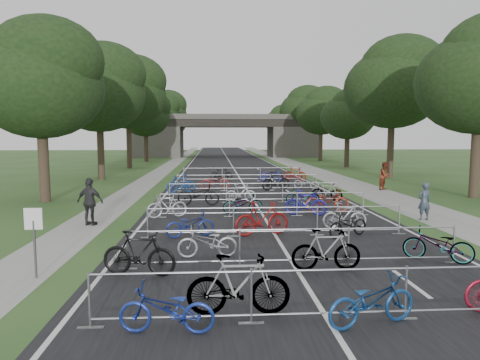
% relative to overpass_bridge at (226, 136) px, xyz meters
% --- Properties ---
extents(ground, '(200.00, 200.00, 0.00)m').
position_rel_overpass_bridge_xyz_m(ground, '(0.00, -65.00, -3.53)').
color(ground, '#2C4E21').
rests_on(ground, ground).
extents(road, '(11.00, 140.00, 0.01)m').
position_rel_overpass_bridge_xyz_m(road, '(0.00, -15.00, -3.53)').
color(road, black).
rests_on(road, ground).
extents(sidewalk_right, '(3.00, 140.00, 0.01)m').
position_rel_overpass_bridge_xyz_m(sidewalk_right, '(8.00, -15.00, -3.53)').
color(sidewalk_right, gray).
rests_on(sidewalk_right, ground).
extents(sidewalk_left, '(2.00, 140.00, 0.01)m').
position_rel_overpass_bridge_xyz_m(sidewalk_left, '(-7.50, -15.00, -3.53)').
color(sidewalk_left, gray).
rests_on(sidewalk_left, ground).
extents(lane_markings, '(0.12, 140.00, 0.00)m').
position_rel_overpass_bridge_xyz_m(lane_markings, '(0.00, -15.00, -3.53)').
color(lane_markings, silver).
rests_on(lane_markings, ground).
extents(overpass_bridge, '(31.00, 8.00, 7.05)m').
position_rel_overpass_bridge_xyz_m(overpass_bridge, '(0.00, 0.00, 0.00)').
color(overpass_bridge, '#4C4944').
rests_on(overpass_bridge, ground).
extents(park_sign, '(0.45, 0.06, 1.83)m').
position_rel_overpass_bridge_xyz_m(park_sign, '(-6.80, -62.00, -2.27)').
color(park_sign, '#4C4C51').
rests_on(park_sign, ground).
extents(tree_left_0, '(6.72, 6.72, 10.25)m').
position_rel_overpass_bridge_xyz_m(tree_left_0, '(-11.39, -49.07, 2.96)').
color(tree_left_0, '#33261C').
rests_on(tree_left_0, ground).
extents(tree_left_1, '(7.56, 7.56, 11.53)m').
position_rel_overpass_bridge_xyz_m(tree_left_1, '(-11.39, -37.07, 3.77)').
color(tree_left_1, '#33261C').
rests_on(tree_left_1, ground).
extents(tree_right_1, '(8.18, 8.18, 12.47)m').
position_rel_overpass_bridge_xyz_m(tree_right_1, '(13.11, -37.07, 4.37)').
color(tree_right_1, '#33261C').
rests_on(tree_right_1, ground).
extents(tree_left_2, '(8.40, 8.40, 12.81)m').
position_rel_overpass_bridge_xyz_m(tree_left_2, '(-11.39, -25.07, 4.58)').
color(tree_left_2, '#33261C').
rests_on(tree_left_2, ground).
extents(tree_right_2, '(6.16, 6.16, 9.39)m').
position_rel_overpass_bridge_xyz_m(tree_right_2, '(13.11, -25.07, 2.41)').
color(tree_right_2, '#33261C').
rests_on(tree_right_2, ground).
extents(tree_left_3, '(6.72, 6.72, 10.25)m').
position_rel_overpass_bridge_xyz_m(tree_left_3, '(-11.39, -13.07, 2.96)').
color(tree_left_3, '#33261C').
rests_on(tree_left_3, ground).
extents(tree_right_3, '(7.17, 7.17, 10.93)m').
position_rel_overpass_bridge_xyz_m(tree_right_3, '(13.11, -13.07, 3.39)').
color(tree_right_3, '#33261C').
rests_on(tree_right_3, ground).
extents(tree_left_4, '(7.56, 7.56, 11.53)m').
position_rel_overpass_bridge_xyz_m(tree_left_4, '(-11.39, -1.07, 3.77)').
color(tree_left_4, '#33261C').
rests_on(tree_left_4, ground).
extents(tree_right_4, '(8.18, 8.18, 12.47)m').
position_rel_overpass_bridge_xyz_m(tree_right_4, '(13.11, -1.07, 4.37)').
color(tree_right_4, '#33261C').
rests_on(tree_right_4, ground).
extents(tree_left_5, '(8.40, 8.40, 12.81)m').
position_rel_overpass_bridge_xyz_m(tree_left_5, '(-11.39, 10.93, 4.58)').
color(tree_left_5, '#33261C').
rests_on(tree_left_5, ground).
extents(tree_right_5, '(6.16, 6.16, 9.39)m').
position_rel_overpass_bridge_xyz_m(tree_right_5, '(13.11, 10.93, 2.41)').
color(tree_right_5, '#33261C').
rests_on(tree_right_5, ground).
extents(tree_left_6, '(6.72, 6.72, 10.25)m').
position_rel_overpass_bridge_xyz_m(tree_left_6, '(-11.39, 22.93, 2.96)').
color(tree_left_6, '#33261C').
rests_on(tree_left_6, ground).
extents(tree_right_6, '(7.17, 7.17, 10.93)m').
position_rel_overpass_bridge_xyz_m(tree_right_6, '(13.11, 22.93, 3.39)').
color(tree_right_6, '#33261C').
rests_on(tree_right_6, ground).
extents(barrier_row_0, '(9.70, 0.08, 1.10)m').
position_rel_overpass_bridge_xyz_m(barrier_row_0, '(0.00, -65.00, -2.99)').
color(barrier_row_0, '#94969B').
rests_on(barrier_row_0, ground).
extents(barrier_row_1, '(9.70, 0.08, 1.10)m').
position_rel_overpass_bridge_xyz_m(barrier_row_1, '(0.00, -61.40, -2.99)').
color(barrier_row_1, '#94969B').
rests_on(barrier_row_1, ground).
extents(barrier_row_2, '(9.70, 0.08, 1.10)m').
position_rel_overpass_bridge_xyz_m(barrier_row_2, '(0.00, -57.80, -2.99)').
color(barrier_row_2, '#94969B').
rests_on(barrier_row_2, ground).
extents(barrier_row_3, '(9.70, 0.08, 1.10)m').
position_rel_overpass_bridge_xyz_m(barrier_row_3, '(0.00, -54.00, -2.99)').
color(barrier_row_3, '#94969B').
rests_on(barrier_row_3, ground).
extents(barrier_row_4, '(9.70, 0.08, 1.10)m').
position_rel_overpass_bridge_xyz_m(barrier_row_4, '(0.00, -50.00, -2.99)').
color(barrier_row_4, '#94969B').
rests_on(barrier_row_4, ground).
extents(barrier_row_5, '(9.70, 0.08, 1.10)m').
position_rel_overpass_bridge_xyz_m(barrier_row_5, '(0.00, -45.00, -2.99)').
color(barrier_row_5, '#94969B').
rests_on(barrier_row_5, ground).
extents(barrier_row_6, '(9.70, 0.08, 1.10)m').
position_rel_overpass_bridge_xyz_m(barrier_row_6, '(0.00, -39.00, -2.99)').
color(barrier_row_6, '#94969B').
rests_on(barrier_row_6, ground).
extents(bike_0, '(1.83, 0.79, 0.94)m').
position_rel_overpass_bridge_xyz_m(bike_0, '(-3.12, -65.33, -3.07)').
color(bike_0, navy).
rests_on(bike_0, ground).
extents(bike_1, '(2.11, 0.62, 1.26)m').
position_rel_overpass_bridge_xyz_m(bike_1, '(-1.75, -64.59, -2.90)').
color(bike_1, '#94969B').
rests_on(bike_1, ground).
extents(bike_2, '(2.03, 1.18, 1.01)m').
position_rel_overpass_bridge_xyz_m(bike_2, '(0.76, -65.24, -3.03)').
color(bike_2, navy).
rests_on(bike_2, ground).
extents(bike_4, '(2.05, 0.97, 1.19)m').
position_rel_overpass_bridge_xyz_m(bike_4, '(-4.19, -61.98, -2.94)').
color(bike_4, black).
rests_on(bike_4, ground).
extents(bike_5, '(1.82, 0.71, 0.94)m').
position_rel_overpass_bridge_xyz_m(bike_5, '(-2.44, -60.42, -3.06)').
color(bike_5, '#9E9FA5').
rests_on(bike_5, ground).
extents(bike_6, '(1.90, 0.54, 1.14)m').
position_rel_overpass_bridge_xyz_m(bike_6, '(0.77, -61.87, -2.96)').
color(bike_6, '#94969B').
rests_on(bike_6, ground).
extents(bike_7, '(2.00, 1.54, 1.01)m').
position_rel_overpass_bridge_xyz_m(bike_7, '(4.21, -61.27, -3.03)').
color(bike_7, '#94969B').
rests_on(bike_7, ground).
extents(bike_8, '(1.86, 1.07, 0.93)m').
position_rel_overpass_bridge_xyz_m(bike_8, '(-3.09, -57.78, -3.07)').
color(bike_8, navy).
rests_on(bike_8, ground).
extents(bike_9, '(2.17, 1.12, 1.25)m').
position_rel_overpass_bridge_xyz_m(bike_9, '(-0.49, -57.70, -2.91)').
color(bike_9, maroon).
rests_on(bike_9, ground).
extents(bike_10, '(1.87, 1.38, 0.94)m').
position_rel_overpass_bridge_xyz_m(bike_10, '(2.58, -58.15, -3.06)').
color(bike_10, black).
rests_on(bike_10, ground).
extents(bike_11, '(1.75, 0.58, 1.03)m').
position_rel_overpass_bridge_xyz_m(bike_11, '(2.85, -56.84, -3.02)').
color(bike_11, '#A6A5AC').
rests_on(bike_11, ground).
extents(bike_12, '(1.88, 1.06, 1.09)m').
position_rel_overpass_bridge_xyz_m(bike_12, '(-4.30, -54.13, -2.99)').
color(bike_12, '#A5A5AD').
rests_on(bike_12, ground).
extents(bike_13, '(1.92, 0.84, 0.98)m').
position_rel_overpass_bridge_xyz_m(bike_13, '(-0.89, -53.35, -3.05)').
color(bike_13, '#94969B').
rests_on(bike_13, ground).
extents(bike_14, '(1.98, 1.04, 1.15)m').
position_rel_overpass_bridge_xyz_m(bike_14, '(1.97, -53.91, -2.96)').
color(bike_14, navy).
rests_on(bike_14, ground).
extents(bike_15, '(2.10, 0.76, 1.10)m').
position_rel_overpass_bridge_xyz_m(bike_15, '(3.14, -53.19, -2.98)').
color(bike_15, maroon).
rests_on(bike_15, ground).
extents(bike_16, '(2.19, 0.84, 1.14)m').
position_rel_overpass_bridge_xyz_m(bike_16, '(-3.03, -50.83, -2.97)').
color(bike_16, black).
rests_on(bike_16, ground).
extents(bike_17, '(1.69, 0.54, 1.01)m').
position_rel_overpass_bridge_xyz_m(bike_17, '(-0.76, -49.86, -3.03)').
color(bike_17, '#9B9BA2').
rests_on(bike_17, ground).
extents(bike_18, '(1.81, 0.86, 0.91)m').
position_rel_overpass_bridge_xyz_m(bike_18, '(2.44, -50.96, -3.08)').
color(bike_18, '#94969B').
rests_on(bike_18, ground).
extents(bike_19, '(1.76, 1.20, 1.04)m').
position_rel_overpass_bridge_xyz_m(bike_19, '(4.06, -49.74, -3.02)').
color(bike_19, '#94969B').
rests_on(bike_19, ground).
extents(bike_20, '(1.97, 1.26, 1.15)m').
position_rel_overpass_bridge_xyz_m(bike_20, '(-4.30, -45.85, -2.96)').
color(bike_20, navy).
rests_on(bike_20, ground).
extents(bike_21, '(1.98, 0.75, 1.03)m').
position_rel_overpass_bridge_xyz_m(bike_21, '(-2.12, -44.09, -3.02)').
color(bike_21, maroon).
rests_on(bike_21, ground).
extents(bike_22, '(2.12, 1.18, 1.23)m').
position_rel_overpass_bridge_xyz_m(bike_22, '(1.91, -44.99, -2.92)').
color(bike_22, black).
rests_on(bike_22, ground).
extents(bike_23, '(1.81, 1.31, 0.90)m').
position_rel_overpass_bridge_xyz_m(bike_23, '(4.08, -44.37, -3.08)').
color(bike_23, '#96969C').
rests_on(bike_23, ground).
extents(bike_25, '(1.81, 0.62, 1.07)m').
position_rel_overpass_bridge_xyz_m(bike_25, '(-1.60, -38.65, -3.00)').
color(bike_25, black).
rests_on(bike_25, ground).
extents(bike_26, '(1.96, 0.72, 1.02)m').
position_rel_overpass_bridge_xyz_m(bike_26, '(2.31, -39.25, -3.02)').
color(bike_26, navy).
rests_on(bike_26, ground).
extents(bike_27, '(1.93, 1.36, 1.14)m').
position_rel_overpass_bridge_xyz_m(bike_27, '(4.30, -39.14, -2.96)').
color(bike_27, maroon).
rests_on(bike_27, ground).
extents(pedestrian_a, '(0.64, 0.47, 1.63)m').
position_rel_overpass_bridge_xyz_m(pedestrian_a, '(6.80, -55.31, -2.72)').
color(pedestrian_a, '#333D4C').
rests_on(pedestrian_a, ground).
extents(pedestrian_b, '(1.15, 1.13, 1.87)m').
position_rel_overpass_bridge_xyz_m(pedestrian_b, '(9.20, -45.24, -2.60)').
color(pedestrian_b, maroon).
rests_on(pedestrian_b, ground).
extents(pedestrian_c, '(1.22, 0.77, 1.93)m').
position_rel_overpass_bridge_xyz_m(pedestrian_c, '(-7.23, -55.51, -2.57)').
color(pedestrian_c, '#2A2A2C').
rests_on(pedestrian_c, ground).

